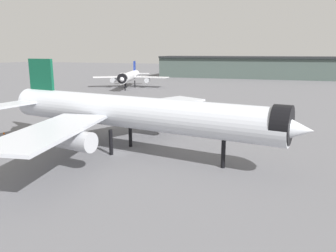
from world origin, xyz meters
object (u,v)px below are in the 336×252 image
airliner_far_taxiway (130,77)px  traffic_cone_near_nose (4,133)px  airliner_near_gate (131,113)px  service_truck_front (101,112)px

airliner_far_taxiway → traffic_cone_near_nose: size_ratio=80.80×
airliner_far_taxiway → airliner_near_gate: bearing=10.4°
service_truck_front → airliner_far_taxiway: bearing=-58.6°
airliner_near_gate → service_truck_front: bearing=138.5°
traffic_cone_near_nose → airliner_near_gate: bearing=-3.5°
airliner_near_gate → service_truck_front: airliner_near_gate is taller
service_truck_front → airliner_near_gate: bearing=140.8°
airliner_near_gate → traffic_cone_near_nose: airliner_near_gate is taller
airliner_near_gate → service_truck_front: 38.48m
service_truck_front → traffic_cone_near_nose: size_ratio=10.34×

